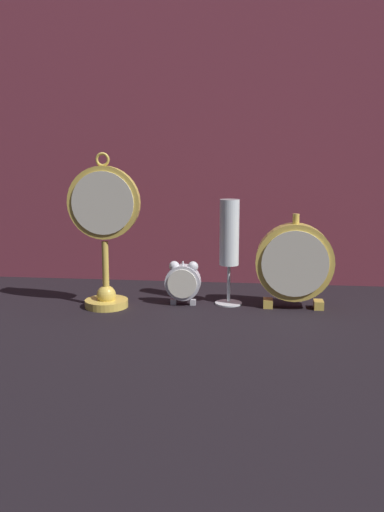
% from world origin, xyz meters
% --- Properties ---
extents(ground_plane, '(4.00, 4.00, 0.00)m').
position_xyz_m(ground_plane, '(0.00, 0.00, 0.00)').
color(ground_plane, black).
extents(fabric_backdrop_drape, '(1.66, 0.01, 0.73)m').
position_xyz_m(fabric_backdrop_drape, '(0.00, 0.33, 0.37)').
color(fabric_backdrop_drape, brown).
rests_on(fabric_backdrop_drape, ground_plane).
extents(pocket_watch_on_stand, '(0.15, 0.09, 0.33)m').
position_xyz_m(pocket_watch_on_stand, '(-0.18, 0.06, 0.16)').
color(pocket_watch_on_stand, gold).
rests_on(pocket_watch_on_stand, ground_plane).
extents(alarm_clock_twin_bell, '(0.08, 0.03, 0.10)m').
position_xyz_m(alarm_clock_twin_bell, '(-0.02, 0.10, 0.05)').
color(alarm_clock_twin_bell, silver).
rests_on(alarm_clock_twin_bell, ground_plane).
extents(mantel_clock_silver, '(0.16, 0.04, 0.20)m').
position_xyz_m(mantel_clock_silver, '(0.21, 0.10, 0.10)').
color(mantel_clock_silver, gold).
rests_on(mantel_clock_silver, ground_plane).
extents(champagne_flute, '(0.06, 0.06, 0.23)m').
position_xyz_m(champagne_flute, '(0.08, 0.12, 0.14)').
color(champagne_flute, silver).
rests_on(champagne_flute, ground_plane).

